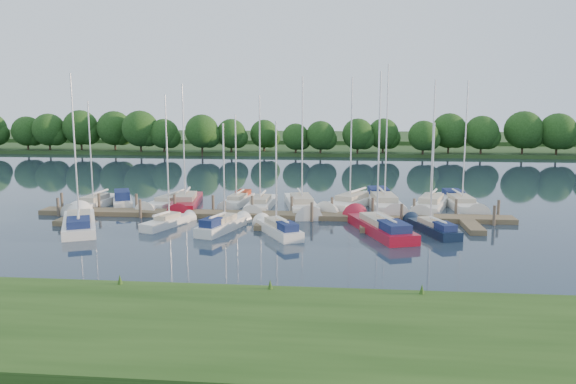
# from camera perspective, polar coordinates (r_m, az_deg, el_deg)

# --- Properties ---
(ground) EXTENTS (260.00, 260.00, 0.00)m
(ground) POSITION_cam_1_polar(r_m,az_deg,el_deg) (39.67, -3.35, -4.96)
(ground) COLOR #192632
(ground) RESTS_ON ground
(near_bank) EXTENTS (90.00, 10.00, 0.50)m
(near_bank) POSITION_cam_1_polar(r_m,az_deg,el_deg) (24.69, -9.29, -13.44)
(near_bank) COLOR #204112
(near_bank) RESTS_ON ground
(dock) EXTENTS (40.00, 6.00, 0.40)m
(dock) POSITION_cam_1_polar(r_m,az_deg,el_deg) (46.68, -1.96, -2.53)
(dock) COLOR brown
(dock) RESTS_ON ground
(mooring_pilings) EXTENTS (38.24, 2.84, 2.00)m
(mooring_pilings) POSITION_cam_1_polar(r_m,az_deg,el_deg) (47.69, -1.78, -1.79)
(mooring_pilings) COLOR #473D33
(mooring_pilings) RESTS_ON ground
(far_shore) EXTENTS (180.00, 30.00, 0.60)m
(far_shore) POSITION_cam_1_polar(r_m,az_deg,el_deg) (113.54, 2.56, 4.48)
(far_shore) COLOR #1D3E17
(far_shore) RESTS_ON ground
(distant_hill) EXTENTS (220.00, 40.00, 1.40)m
(distant_hill) POSITION_cam_1_polar(r_m,az_deg,el_deg) (138.41, 3.12, 5.50)
(distant_hill) COLOR #324D22
(distant_hill) RESTS_ON ground
(treeline) EXTENTS (147.18, 8.93, 8.25)m
(treeline) POSITION_cam_1_polar(r_m,az_deg,el_deg) (100.53, 4.65, 5.96)
(treeline) COLOR #38281C
(treeline) RESTS_ON ground
(sailboat_n_0) EXTENTS (2.43, 7.93, 10.14)m
(sailboat_n_0) POSITION_cam_1_polar(r_m,az_deg,el_deg) (54.73, -19.02, -1.20)
(sailboat_n_0) COLOR white
(sailboat_n_0) RESTS_ON ground
(motorboat) EXTENTS (3.57, 5.81, 1.79)m
(motorboat) POSITION_cam_1_polar(r_m,az_deg,el_deg) (54.71, -16.47, -0.99)
(motorboat) COLOR white
(motorboat) RESTS_ON ground
(sailboat_n_2) EXTENTS (3.49, 8.54, 10.64)m
(sailboat_n_2) POSITION_cam_1_polar(r_m,az_deg,el_deg) (53.70, -11.92, -1.10)
(sailboat_n_2) COLOR white
(sailboat_n_2) RESTS_ON ground
(sailboat_n_3) EXTENTS (3.20, 9.19, 11.67)m
(sailboat_n_3) POSITION_cam_1_polar(r_m,az_deg,el_deg) (52.60, -10.33, -1.24)
(sailboat_n_3) COLOR maroon
(sailboat_n_3) RESTS_ON ground
(sailboat_n_4) EXTENTS (2.30, 6.95, 8.84)m
(sailboat_n_4) POSITION_cam_1_polar(r_m,az_deg,el_deg) (53.35, -5.13, -0.95)
(sailboat_n_4) COLOR white
(sailboat_n_4) RESTS_ON ground
(sailboat_n_5) EXTENTS (2.17, 8.33, 10.61)m
(sailboat_n_5) POSITION_cam_1_polar(r_m,az_deg,el_deg) (51.28, -2.79, -1.38)
(sailboat_n_5) COLOR white
(sailboat_n_5) RESTS_ON ground
(sailboat_n_6) EXTENTS (3.83, 9.75, 12.32)m
(sailboat_n_6) POSITION_cam_1_polar(r_m,az_deg,el_deg) (50.74, 1.39, -1.48)
(sailboat_n_6) COLOR white
(sailboat_n_6) RESTS_ON ground
(sailboat_n_7) EXTENTS (5.88, 9.36, 12.31)m
(sailboat_n_7) POSITION_cam_1_polar(r_m,az_deg,el_deg) (52.29, 6.44, -1.21)
(sailboat_n_7) COLOR white
(sailboat_n_7) RESTS_ON ground
(sailboat_n_8) EXTENTS (3.46, 10.69, 13.41)m
(sailboat_n_8) POSITION_cam_1_polar(r_m,az_deg,el_deg) (52.47, 9.69, -1.19)
(sailboat_n_8) COLOR white
(sailboat_n_8) RESTS_ON ground
(sailboat_n_9) EXTENTS (4.59, 9.42, 12.03)m
(sailboat_n_9) POSITION_cam_1_polar(r_m,az_deg,el_deg) (52.34, 14.29, -1.43)
(sailboat_n_9) COLOR white
(sailboat_n_9) RESTS_ON ground
(sailboat_n_10) EXTENTS (2.92, 9.53, 11.93)m
(sailboat_n_10) POSITION_cam_1_polar(r_m,az_deg,el_deg) (54.26, 17.13, -1.15)
(sailboat_n_10) COLOR white
(sailboat_n_10) RESTS_ON ground
(sailboat_s_0) EXTENTS (5.69, 9.43, 12.20)m
(sailboat_s_0) POSITION_cam_1_polar(r_m,az_deg,el_deg) (46.43, -20.44, -3.02)
(sailboat_s_0) COLOR white
(sailboat_s_0) RESTS_ON ground
(sailboat_s_1) EXTENTS (2.89, 5.57, 7.38)m
(sailboat_s_1) POSITION_cam_1_polar(r_m,az_deg,el_deg) (44.95, -12.13, -3.10)
(sailboat_s_1) COLOR white
(sailboat_s_1) RESTS_ON ground
(sailboat_s_2) EXTENTS (3.06, 6.44, 8.50)m
(sailboat_s_2) POSITION_cam_1_polar(r_m,az_deg,el_deg) (42.74, -6.70, -3.50)
(sailboat_s_2) COLOR white
(sailboat_s_2) RESTS_ON ground
(sailboat_s_3) EXTENTS (4.16, 6.37, 8.67)m
(sailboat_s_3) POSITION_cam_1_polar(r_m,az_deg,el_deg) (41.41, -0.99, -3.87)
(sailboat_s_3) COLOR white
(sailboat_s_3) RESTS_ON ground
(sailboat_s_4) EXTENTS (4.89, 9.68, 12.29)m
(sailboat_s_4) POSITION_cam_1_polar(r_m,az_deg,el_deg) (42.56, 9.25, -3.62)
(sailboat_s_4) COLOR maroon
(sailboat_s_4) RESTS_ON ground
(sailboat_s_5) EXTENTS (3.33, 6.55, 8.49)m
(sailboat_s_5) POSITION_cam_1_polar(r_m,az_deg,el_deg) (43.17, 14.48, -3.64)
(sailboat_s_5) COLOR black
(sailboat_s_5) RESTS_ON ground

